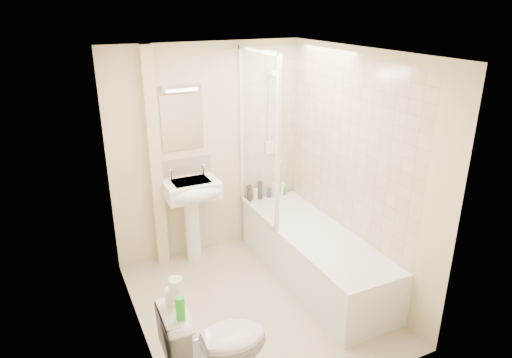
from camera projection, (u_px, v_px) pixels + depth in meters
name	position (u px, v px, depth m)	size (l,w,h in m)	color
floor	(256.00, 303.00, 4.50)	(2.50, 2.50, 0.00)	beige
wall_back	(208.00, 152.00, 5.11)	(2.20, 0.02, 2.40)	beige
wall_left	(132.00, 215.00, 3.62)	(0.02, 2.50, 2.40)	beige
wall_right	(357.00, 173.00, 4.50)	(0.02, 2.50, 2.40)	beige
ceiling	(256.00, 52.00, 3.63)	(2.20, 2.50, 0.02)	white
tile_back	(268.00, 126.00, 5.32)	(0.70, 0.01, 1.75)	beige
tile_right	(348.00, 147.00, 4.55)	(0.01, 2.10, 1.75)	beige
pipe_boxing	(155.00, 162.00, 4.81)	(0.12, 0.12, 2.40)	beige
splashback	(185.00, 171.00, 5.05)	(0.60, 0.01, 0.30)	beige
mirror	(182.00, 122.00, 4.85)	(0.46, 0.01, 0.60)	white
strip_light	(181.00, 88.00, 4.70)	(0.42, 0.07, 0.07)	silver
bathtub	(314.00, 254.00, 4.82)	(0.70, 2.10, 0.55)	white
shower_screen	(258.00, 137.00, 4.80)	(0.04, 0.92, 1.80)	white
shower_fixture	(270.00, 116.00, 5.24)	(0.10, 0.16, 0.99)	silver
pedestal_sink	(193.00, 199.00, 4.95)	(0.58, 0.51, 1.11)	white
bottle_black_a	(249.00, 193.00, 5.42)	(0.06, 0.06, 0.20)	black
bottle_white_a	(255.00, 194.00, 5.46)	(0.06, 0.06, 0.14)	white
bottle_black_b	(260.00, 190.00, 5.48)	(0.06, 0.06, 0.22)	black
bottle_blue	(269.00, 193.00, 5.54)	(0.05, 0.05, 0.12)	navy
bottle_cream	(273.00, 190.00, 5.56)	(0.06, 0.06, 0.17)	beige
bottle_white_b	(282.00, 189.00, 5.61)	(0.05, 0.05, 0.15)	white
bottle_green	(284.00, 191.00, 5.63)	(0.07, 0.07, 0.09)	green
toilet	(216.00, 345.00, 3.38)	(0.79, 0.47, 0.79)	white
toilet_roll_lower	(174.00, 296.00, 3.20)	(0.12, 0.12, 0.11)	white
toilet_roll_upper	(175.00, 285.00, 3.15)	(0.10, 0.10, 0.10)	white
green_bottle	(180.00, 308.00, 3.02)	(0.06, 0.06, 0.17)	green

